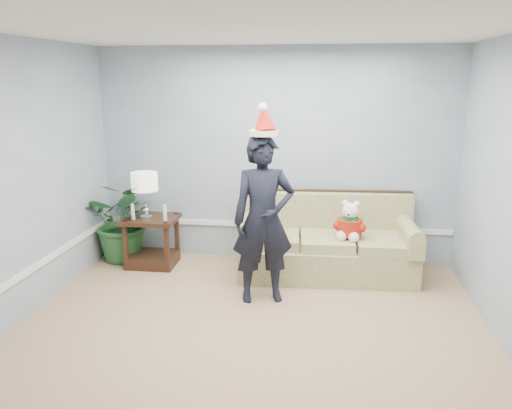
{
  "coord_description": "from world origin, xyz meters",
  "views": [
    {
      "loc": [
        0.67,
        -3.7,
        2.32
      ],
      "look_at": [
        -0.09,
        1.55,
        0.96
      ],
      "focal_mm": 35.0,
      "sensor_mm": 36.0,
      "label": 1
    }
  ],
  "objects_px": {
    "side_table": "(152,246)",
    "houseplant": "(125,221)",
    "sofa": "(327,246)",
    "table_lamp": "(144,184)",
    "man": "(263,220)",
    "teddy_bear": "(350,225)"
  },
  "relations": [
    {
      "from": "houseplant",
      "to": "man",
      "type": "xyz_separation_m",
      "value": [
        1.92,
        -0.93,
        0.35
      ]
    },
    {
      "from": "sofa",
      "to": "houseplant",
      "type": "relative_size",
      "value": 1.99
    },
    {
      "from": "table_lamp",
      "to": "houseplant",
      "type": "distance_m",
      "value": 0.68
    },
    {
      "from": "teddy_bear",
      "to": "man",
      "type": "bearing_deg",
      "value": -131.09
    },
    {
      "from": "side_table",
      "to": "man",
      "type": "relative_size",
      "value": 0.37
    },
    {
      "from": "sofa",
      "to": "side_table",
      "type": "distance_m",
      "value": 2.18
    },
    {
      "from": "side_table",
      "to": "houseplant",
      "type": "relative_size",
      "value": 0.62
    },
    {
      "from": "sofa",
      "to": "houseplant",
      "type": "bearing_deg",
      "value": 174.25
    },
    {
      "from": "sofa",
      "to": "houseplant",
      "type": "distance_m",
      "value": 2.59
    },
    {
      "from": "sofa",
      "to": "side_table",
      "type": "relative_size",
      "value": 3.19
    },
    {
      "from": "man",
      "to": "sofa",
      "type": "bearing_deg",
      "value": 35.97
    },
    {
      "from": "table_lamp",
      "to": "man",
      "type": "distance_m",
      "value": 1.73
    },
    {
      "from": "table_lamp",
      "to": "man",
      "type": "height_order",
      "value": "man"
    },
    {
      "from": "sofa",
      "to": "man",
      "type": "xyz_separation_m",
      "value": [
        -0.66,
        -0.84,
        0.54
      ]
    },
    {
      "from": "teddy_bear",
      "to": "side_table",
      "type": "bearing_deg",
      "value": -170.24
    },
    {
      "from": "sofa",
      "to": "teddy_bear",
      "type": "distance_m",
      "value": 0.45
    },
    {
      "from": "side_table",
      "to": "teddy_bear",
      "type": "distance_m",
      "value": 2.48
    },
    {
      "from": "houseplant",
      "to": "teddy_bear",
      "type": "bearing_deg",
      "value": -5.01
    },
    {
      "from": "sofa",
      "to": "table_lamp",
      "type": "height_order",
      "value": "table_lamp"
    },
    {
      "from": "teddy_bear",
      "to": "houseplant",
      "type": "bearing_deg",
      "value": -172.63
    },
    {
      "from": "table_lamp",
      "to": "teddy_bear",
      "type": "bearing_deg",
      "value": -1.34
    },
    {
      "from": "side_table",
      "to": "table_lamp",
      "type": "height_order",
      "value": "table_lamp"
    }
  ]
}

